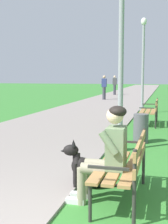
% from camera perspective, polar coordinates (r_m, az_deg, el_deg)
% --- Properties ---
extents(paved_path, '(4.20, 60.00, 0.04)m').
position_cam_1_polar(paved_path, '(26.52, 7.80, 3.17)').
color(paved_path, gray).
rests_on(paved_path, ground).
extents(park_bench_near, '(0.55, 1.50, 0.85)m').
position_cam_1_polar(park_bench_near, '(4.03, 7.70, -9.16)').
color(park_bench_near, olive).
rests_on(park_bench_near, ground).
extents(park_bench_mid, '(0.55, 1.50, 0.85)m').
position_cam_1_polar(park_bench_mid, '(10.36, 12.26, 0.44)').
color(park_bench_mid, olive).
rests_on(park_bench_mid, ground).
extents(person_seated_on_near_bench, '(0.74, 0.49, 1.25)m').
position_cam_1_polar(person_seated_on_near_bench, '(3.87, 4.37, -7.23)').
color(person_seated_on_near_bench, gray).
rests_on(person_seated_on_near_bench, ground).
extents(dog_black, '(0.81, 0.43, 0.71)m').
position_cam_1_polar(dog_black, '(4.51, 0.63, -10.72)').
color(dog_black, black).
rests_on(dog_black, ground).
extents(lamp_post_near, '(0.24, 0.24, 4.20)m').
position_cam_1_polar(lamp_post_near, '(6.61, 6.88, 11.51)').
color(lamp_post_near, gray).
rests_on(lamp_post_near, ground).
extents(lamp_post_mid, '(0.24, 0.24, 4.05)m').
position_cam_1_polar(lamp_post_mid, '(13.57, 10.84, 8.62)').
color(lamp_post_mid, gray).
rests_on(lamp_post_mid, ground).
extents(litter_bin, '(0.36, 0.36, 0.70)m').
position_cam_1_polar(litter_bin, '(7.58, 10.46, -3.00)').
color(litter_bin, '#515156').
rests_on(litter_bin, ground).
extents(pedestrian_distant, '(0.32, 0.22, 1.65)m').
position_cam_1_polar(pedestrian_distant, '(20.75, 3.74, 4.53)').
color(pedestrian_distant, '#383842').
rests_on(pedestrian_distant, ground).
extents(pedestrian_further_distant, '(0.32, 0.22, 1.65)m').
position_cam_1_polar(pedestrian_further_distant, '(26.15, 5.68, 4.95)').
color(pedestrian_further_distant, '#383842').
rests_on(pedestrian_further_distant, ground).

